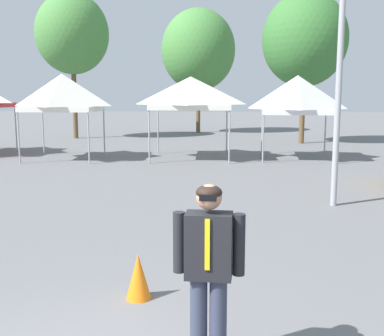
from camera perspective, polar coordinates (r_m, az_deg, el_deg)
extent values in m
cylinder|color=#9E9EA3|center=(23.04, -20.51, 4.66)|extent=(0.06, 0.06, 2.22)
cylinder|color=#9E9EA3|center=(18.80, -20.22, 3.71)|extent=(0.06, 0.06, 2.12)
cylinder|color=#9E9EA3|center=(17.97, -12.39, 3.84)|extent=(0.06, 0.06, 2.12)
cylinder|color=#9E9EA3|center=(21.26, -17.56, 4.37)|extent=(0.06, 0.06, 2.12)
cylinder|color=#9E9EA3|center=(20.53, -10.58, 4.49)|extent=(0.06, 0.06, 2.12)
pyramid|color=white|center=(19.54, -15.39, 9.08)|extent=(2.91, 2.91, 1.26)
cube|color=white|center=(19.55, -15.30, 6.94)|extent=(2.88, 2.88, 0.20)
cylinder|color=#9E9EA3|center=(17.78, -5.20, 4.06)|extent=(0.06, 0.06, 2.19)
cylinder|color=#9E9EA3|center=(17.64, 4.54, 4.03)|extent=(0.06, 0.06, 2.19)
cylinder|color=#9E9EA3|center=(20.75, -4.12, 4.75)|extent=(0.06, 0.06, 2.19)
cylinder|color=#9E9EA3|center=(20.63, 4.22, 4.73)|extent=(0.06, 0.06, 2.19)
pyramid|color=white|center=(19.09, -0.14, 9.36)|extent=(3.29, 3.29, 1.10)
cube|color=white|center=(19.09, -0.14, 7.41)|extent=(3.26, 3.26, 0.20)
cylinder|color=#9E9EA3|center=(18.04, 8.60, 3.79)|extent=(0.06, 0.06, 2.01)
cylinder|color=#9E9EA3|center=(18.28, 16.98, 3.57)|extent=(0.06, 0.06, 2.01)
cylinder|color=#9E9EA3|center=(20.69, 8.47, 4.43)|extent=(0.06, 0.06, 2.01)
cylinder|color=#9E9EA3|center=(20.90, 15.80, 4.23)|extent=(0.06, 0.06, 2.01)
pyramid|color=white|center=(19.37, 12.63, 8.94)|extent=(2.92, 2.92, 1.31)
cube|color=white|center=(19.38, 12.55, 6.71)|extent=(2.89, 2.89, 0.20)
cylinder|color=#33384C|center=(4.59, 0.80, -18.36)|extent=(0.16, 0.16, 0.92)
cylinder|color=#33384C|center=(4.57, 3.16, -18.47)|extent=(0.16, 0.16, 0.92)
cube|color=black|center=(4.29, 2.04, -9.35)|extent=(0.43, 0.26, 0.60)
cylinder|color=black|center=(4.31, -1.58, -8.95)|extent=(0.11, 0.11, 0.56)
cylinder|color=black|center=(4.27, 5.70, -9.20)|extent=(0.11, 0.11, 0.56)
sphere|color=tan|center=(4.17, 2.07, -3.53)|extent=(0.23, 0.23, 0.23)
ellipsoid|color=black|center=(4.16, 2.07, -2.99)|extent=(0.23, 0.23, 0.14)
cube|color=black|center=(4.06, 1.93, -3.64)|extent=(0.15, 0.03, 0.06)
cube|color=yellow|center=(4.15, 1.86, -9.26)|extent=(0.04, 0.01, 0.46)
cylinder|color=#9E9EA3|center=(11.39, 17.67, 16.83)|extent=(0.14, 0.14, 8.44)
cylinder|color=brown|center=(32.50, 0.75, 7.46)|extent=(0.28, 0.28, 3.57)
ellipsoid|color=#47843D|center=(32.63, 0.77, 14.09)|extent=(4.95, 4.95, 5.45)
cylinder|color=brown|center=(25.82, 13.19, 6.95)|extent=(0.28, 0.28, 3.63)
ellipsoid|color=#387233|center=(25.96, 13.47, 14.86)|extent=(4.40, 4.40, 4.84)
cylinder|color=brown|center=(28.95, -13.99, 7.83)|extent=(0.28, 0.28, 4.38)
ellipsoid|color=#47843D|center=(29.16, -14.28, 15.46)|extent=(4.21, 4.21, 4.64)
cone|color=orange|center=(6.14, -6.50, -12.87)|extent=(0.32, 0.32, 0.59)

